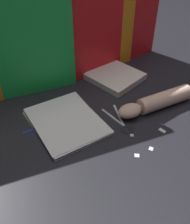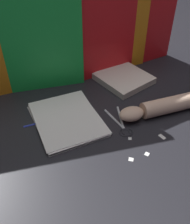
{
  "view_description": "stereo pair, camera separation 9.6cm",
  "coord_description": "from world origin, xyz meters",
  "views": [
    {
      "loc": [
        -0.39,
        -0.64,
        0.68
      ],
      "look_at": [
        -0.03,
        0.0,
        0.06
      ],
      "focal_mm": 42.0,
      "sensor_mm": 36.0,
      "label": 1
    },
    {
      "loc": [
        -0.31,
        -0.68,
        0.68
      ],
      "look_at": [
        -0.03,
        0.0,
        0.06
      ],
      "focal_mm": 42.0,
      "sensor_mm": 36.0,
      "label": 2
    }
  ],
  "objects": [
    {
      "name": "pen",
      "position": [
        -0.22,
        0.09,
        0.0
      ],
      "size": [
        0.12,
        0.01,
        0.01
      ],
      "color": "#2333B2",
      "rests_on": "ground_plane"
    },
    {
      "name": "paper_scrap_side",
      "position": [
        0.02,
        -0.2,
        0.0
      ],
      "size": [
        0.02,
        0.02,
        0.0
      ],
      "color": "white",
      "rests_on": "ground_plane"
    },
    {
      "name": "ground_plane",
      "position": [
        0.0,
        0.0,
        0.0
      ],
      "size": [
        6.0,
        6.0,
        0.0
      ],
      "primitive_type": "plane",
      "color": "black"
    },
    {
      "name": "paper_scrap_near",
      "position": [
        0.08,
        -0.2,
        0.0
      ],
      "size": [
        0.02,
        0.02,
        0.0
      ],
      "color": "white",
      "rests_on": "ground_plane"
    },
    {
      "name": "hand_forearm",
      "position": [
        0.24,
        -0.04,
        0.03
      ],
      "size": [
        0.34,
        0.09,
        0.07
      ],
      "color": "beige",
      "rests_on": "ground_plane"
    },
    {
      "name": "backdrop_panel_right",
      "position": [
        0.29,
        0.34,
        0.22
      ],
      "size": [
        0.51,
        0.08,
        0.44
      ],
      "color": "red",
      "rests_on": "ground_plane"
    },
    {
      "name": "paper_stack",
      "position": [
        -0.12,
        0.06,
        0.01
      ],
      "size": [
        0.26,
        0.31,
        0.02
      ],
      "color": "white",
      "rests_on": "ground_plane"
    },
    {
      "name": "paper_scrap_far",
      "position": [
        0.17,
        -0.15,
        0.0
      ],
      "size": [
        0.02,
        0.03,
        0.0
      ],
      "color": "white",
      "rests_on": "ground_plane"
    },
    {
      "name": "paper_scrap_mid",
      "position": [
        0.06,
        -0.12,
        0.0
      ],
      "size": [
        0.02,
        0.02,
        0.0
      ],
      "color": "white",
      "rests_on": "ground_plane"
    },
    {
      "name": "scissors",
      "position": [
        0.06,
        -0.05,
        0.0
      ],
      "size": [
        0.07,
        0.18,
        0.01
      ],
      "color": "silver",
      "rests_on": "ground_plane"
    },
    {
      "name": "book_closed",
      "position": [
        0.21,
        0.23,
        0.01
      ],
      "size": [
        0.26,
        0.27,
        0.03
      ],
      "color": "silver",
      "rests_on": "ground_plane"
    },
    {
      "name": "backdrop_panel_center",
      "position": [
        -0.03,
        0.34,
        0.22
      ],
      "size": [
        0.8,
        0.03,
        0.45
      ],
      "color": "orange",
      "rests_on": "ground_plane"
    }
  ]
}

